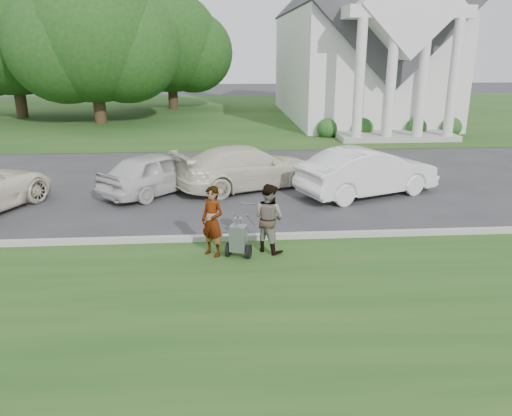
{
  "coord_description": "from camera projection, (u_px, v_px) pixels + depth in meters",
  "views": [
    {
      "loc": [
        -0.35,
        -11.11,
        4.57
      ],
      "look_at": [
        0.46,
        0.0,
        1.02
      ],
      "focal_mm": 35.0,
      "sensor_mm": 36.0,
      "label": 1
    }
  ],
  "objects": [
    {
      "name": "parking_meter_near",
      "position": [
        215.0,
        214.0,
        11.54
      ],
      "size": [
        0.11,
        0.1,
        1.48
      ],
      "color": "gray",
      "rests_on": "ground"
    },
    {
      "name": "grass_strip",
      "position": [
        243.0,
        311.0,
        9.12
      ],
      "size": [
        80.0,
        7.0,
        0.01
      ],
      "primitive_type": "cube",
      "color": "#1D4718",
      "rests_on": "ground"
    },
    {
      "name": "car_d",
      "position": [
        368.0,
        172.0,
        16.17
      ],
      "size": [
        4.97,
        3.27,
        1.55
      ],
      "primitive_type": "imported",
      "rotation": [
        0.0,
        0.0,
        1.95
      ],
      "color": "silver",
      "rests_on": "ground"
    },
    {
      "name": "person_left",
      "position": [
        212.0,
        222.0,
        11.34
      ],
      "size": [
        0.71,
        0.68,
        1.64
      ],
      "primitive_type": "imported",
      "rotation": [
        0.0,
        0.0,
        -0.7
      ],
      "color": "#999999",
      "rests_on": "ground"
    },
    {
      "name": "church",
      "position": [
        360.0,
        27.0,
        32.76
      ],
      "size": [
        9.19,
        19.0,
        24.1
      ],
      "color": "white",
      "rests_on": "ground"
    },
    {
      "name": "tree_far",
      "position": [
        11.0,
        31.0,
        33.01
      ],
      "size": [
        11.64,
        9.2,
        10.73
      ],
      "color": "#332316",
      "rests_on": "ground"
    },
    {
      "name": "curb",
      "position": [
        236.0,
        238.0,
        12.47
      ],
      "size": [
        80.0,
        0.18,
        0.15
      ],
      "primitive_type": "cube",
      "color": "#9E9E93",
      "rests_on": "ground"
    },
    {
      "name": "person_right",
      "position": [
        269.0,
        218.0,
        11.59
      ],
      "size": [
        1.0,
        0.99,
        1.63
      ],
      "primitive_type": "imported",
      "rotation": [
        0.0,
        0.0,
        2.39
      ],
      "color": "#999999",
      "rests_on": "ground"
    },
    {
      "name": "car_c",
      "position": [
        247.0,
        167.0,
        17.0
      ],
      "size": [
        5.4,
        3.89,
        1.45
      ],
      "primitive_type": "imported",
      "rotation": [
        0.0,
        0.0,
        1.99
      ],
      "color": "beige",
      "rests_on": "ground"
    },
    {
      "name": "car_b",
      "position": [
        157.0,
        172.0,
        16.44
      ],
      "size": [
        3.96,
        4.09,
        1.38
      ],
      "primitive_type": "imported",
      "rotation": [
        0.0,
        0.0,
        2.39
      ],
      "color": "silver",
      "rests_on": "ground"
    },
    {
      "name": "striping_cart",
      "position": [
        239.0,
        239.0,
        11.36
      ],
      "size": [
        0.78,
        1.19,
        1.03
      ],
      "rotation": [
        0.0,
        0.0,
        -0.32
      ],
      "color": "black",
      "rests_on": "ground"
    },
    {
      "name": "church_lawn",
      "position": [
        224.0,
        113.0,
        37.63
      ],
      "size": [
        80.0,
        30.0,
        0.01
      ],
      "primitive_type": "cube",
      "color": "#1D4718",
      "rests_on": "ground"
    },
    {
      "name": "tree_back",
      "position": [
        170.0,
        47.0,
        38.75
      ],
      "size": [
        9.61,
        7.6,
        8.89
      ],
      "color": "#332316",
      "rests_on": "ground"
    },
    {
      "name": "ground",
      "position": [
        237.0,
        249.0,
        11.97
      ],
      "size": [
        120.0,
        120.0,
        0.0
      ],
      "primitive_type": "plane",
      "color": "#333335",
      "rests_on": "ground"
    },
    {
      "name": "tree_left",
      "position": [
        93.0,
        40.0,
        30.75
      ],
      "size": [
        10.63,
        8.4,
        9.71
      ],
      "color": "#332316",
      "rests_on": "ground"
    }
  ]
}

